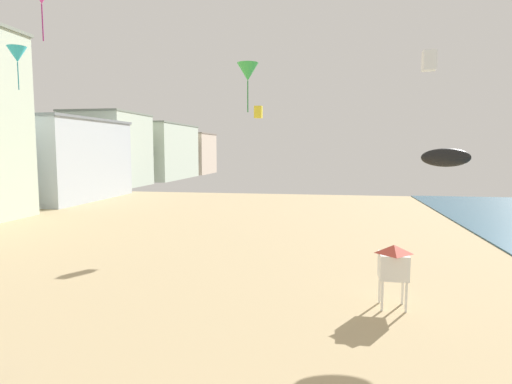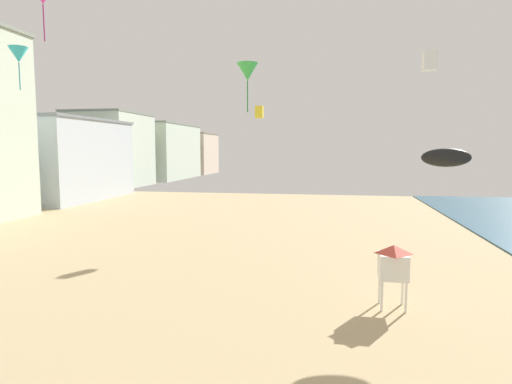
{
  "view_description": "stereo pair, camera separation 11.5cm",
  "coord_description": "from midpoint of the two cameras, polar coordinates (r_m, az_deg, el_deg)",
  "views": [
    {
      "loc": [
        8.61,
        -0.05,
        6.33
      ],
      "look_at": [
        5.23,
        19.71,
        4.32
      ],
      "focal_mm": 30.41,
      "sensor_mm": 36.0,
      "label": 1
    },
    {
      "loc": [
        8.72,
        -0.03,
        6.33
      ],
      "look_at": [
        5.23,
        19.71,
        4.32
      ],
      "focal_mm": 30.41,
      "sensor_mm": 36.0,
      "label": 2
    }
  ],
  "objects": [
    {
      "name": "boardwalk_hotel_far",
      "position": [
        76.11,
        -18.86,
        5.27
      ],
      "size": [
        10.3,
        13.47,
        12.25
      ],
      "color": "#B7C6B2",
      "rests_on": "ground"
    },
    {
      "name": "boardwalk_hotel_furthest",
      "position": [
        111.78,
        -9.28,
        5.03
      ],
      "size": [
        12.89,
        13.83,
        10.21
      ],
      "color": "#C6B29E",
      "rests_on": "ground"
    },
    {
      "name": "kite_green_delta",
      "position": [
        18.46,
        -1.28,
        15.51
      ],
      "size": [
        0.88,
        0.88,
        2.0
      ],
      "color": "green"
    },
    {
      "name": "kite_cyan_delta",
      "position": [
        30.29,
        -29.01,
        15.54
      ],
      "size": [
        1.1,
        1.1,
        2.5
      ],
      "color": "#2DB7CC"
    },
    {
      "name": "boardwalk_hotel_mid",
      "position": [
        61.13,
        -26.79,
        3.88
      ],
      "size": [
        17.08,
        17.4,
        10.02
      ],
      "color": "#ADB7C1",
      "rests_on": "ground"
    },
    {
      "name": "kite_yellow_box",
      "position": [
        33.12,
        0.2,
        10.47
      ],
      "size": [
        0.57,
        0.57,
        0.9
      ],
      "color": "yellow"
    },
    {
      "name": "lifeguard_stand",
      "position": [
        18.21,
        17.46,
        -8.84
      ],
      "size": [
        1.1,
        1.1,
        2.55
      ],
      "rotation": [
        0.0,
        0.0,
        0.38
      ],
      "color": "white",
      "rests_on": "ground"
    },
    {
      "name": "kite_white_box",
      "position": [
        23.21,
        21.67,
        15.77
      ],
      "size": [
        0.6,
        0.6,
        0.94
      ],
      "color": "white"
    },
    {
      "name": "kite_black_parafoil",
      "position": [
        20.28,
        23.55,
        4.17
      ],
      "size": [
        2.05,
        0.57,
        0.8
      ],
      "color": "black"
    },
    {
      "name": "boardwalk_hotel_distant",
      "position": [
        94.14,
        -13.03,
        5.22
      ],
      "size": [
        12.22,
        21.38,
        11.49
      ],
      "color": "#B7C6B2",
      "rests_on": "ground"
    }
  ]
}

